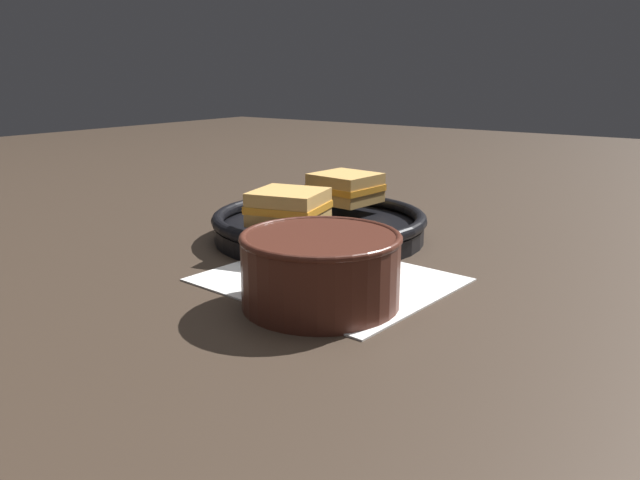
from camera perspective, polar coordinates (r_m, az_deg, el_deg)
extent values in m
plane|color=#382B21|center=(0.77, 0.72, -3.35)|extent=(4.00, 4.00, 0.00)
cube|color=white|center=(0.76, 0.76, -3.58)|extent=(0.29, 0.25, 0.00)
cylinder|color=#4C2319|center=(0.67, 0.06, -2.82)|extent=(0.17, 0.17, 0.08)
cylinder|color=gold|center=(0.66, 0.06, -0.65)|extent=(0.15, 0.15, 0.01)
torus|color=#4C2319|center=(0.66, 0.06, 0.27)|extent=(0.17, 0.17, 0.01)
cube|color=#B7B7BC|center=(0.80, -0.33, -2.14)|extent=(0.09, 0.06, 0.01)
ellipsoid|color=#B7B7BC|center=(0.73, 1.99, -3.73)|extent=(0.06, 0.05, 0.01)
cylinder|color=black|center=(0.94, -0.07, 0.82)|extent=(0.31, 0.31, 0.02)
torus|color=black|center=(0.94, -0.07, 2.07)|extent=(0.32, 0.32, 0.02)
cube|color=tan|center=(1.00, 2.33, 4.01)|extent=(0.10, 0.10, 0.02)
cube|color=orange|center=(1.00, 2.34, 4.80)|extent=(0.10, 0.10, 0.01)
cube|color=tan|center=(1.00, 2.35, 5.59)|extent=(0.10, 0.10, 0.02)
cube|color=tan|center=(0.86, -2.86, 2.12)|extent=(0.11, 0.11, 0.02)
cube|color=orange|center=(0.86, -2.87, 3.03)|extent=(0.12, 0.11, 0.01)
cube|color=tan|center=(0.86, -2.89, 3.95)|extent=(0.11, 0.11, 0.02)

